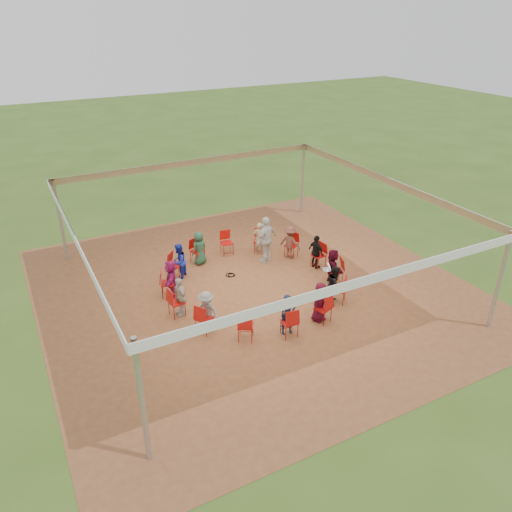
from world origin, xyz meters
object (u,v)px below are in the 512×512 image
chair_3 (259,241)px  chair_8 (177,302)px  person_seated_5 (179,261)px  person_seated_8 (207,311)px  chair_7 (168,283)px  person_seated_2 (290,242)px  chair_2 (291,245)px  person_seated_6 (171,278)px  person_seated_4 (199,248)px  chair_4 (227,243)px  chair_6 (176,265)px  person_seated_1 (316,252)px  chair_5 (197,251)px  chair_12 (323,308)px  person_seated_0 (333,267)px  chair_1 (318,255)px  chair_0 (336,271)px  chair_10 (246,326)px  chair_13 (339,290)px  cable_coil (231,275)px  chair_11 (289,322)px  standing_person (266,240)px  person_seated_3 (259,238)px  person_seated_7 (180,296)px  chair_9 (204,318)px  person_seated_11 (335,284)px  person_seated_9 (288,315)px  person_seated_10 (320,302)px  laptop (328,268)px

chair_3 → chair_8: bearing=64.3°
person_seated_5 → person_seated_8: (-0.36, -3.23, 0.00)m
chair_7 → person_seated_2: person_seated_2 is taller
chair_2 → chair_7: bearing=64.3°
person_seated_6 → person_seated_4: bearing=154.3°
chair_3 → chair_4: bearing=12.9°
chair_4 → chair_6: bearing=25.7°
person_seated_1 → person_seated_8: same height
chair_5 → chair_12: size_ratio=1.00×
person_seated_0 → chair_1: bearing=7.2°
chair_0 → chair_10: size_ratio=1.00×
chair_12 → chair_13: (1.03, 0.65, 0.00)m
cable_coil → person_seated_6: bearing=-172.2°
chair_10 → chair_11: 1.21m
standing_person → person_seated_2: bearing=148.5°
chair_11 → person_seated_3: bearing=77.4°
chair_4 → standing_person: bearing=136.7°
person_seated_7 → chair_4: bearing=129.6°
chair_9 → person_seated_7: size_ratio=0.74×
chair_9 → person_seated_4: 4.18m
person_seated_6 → cable_coil: bearing=117.0°
chair_12 → chair_7: bearing=115.7°
person_seated_2 → person_seated_8: size_ratio=1.00×
chair_11 → cable_coil: size_ratio=2.48×
person_seated_3 → cable_coil: person_seated_3 is taller
person_seated_1 → person_seated_11: (-0.75, -2.14, 0.00)m
person_seated_9 → cable_coil: bearing=96.2°
chair_9 → person_seated_2: 5.34m
person_seated_1 → person_seated_3: bearing=25.7°
chair_9 → person_seated_9: (2.02, -1.14, 0.17)m
chair_6 → person_seated_3: person_seated_3 is taller
chair_13 → person_seated_1: (0.66, 2.22, 0.17)m
person_seated_0 → chair_6: bearing=76.8°
person_seated_1 → person_seated_8: (-4.80, -1.69, 0.00)m
person_seated_10 → standing_person: 4.03m
chair_11 → person_seated_5: person_seated_5 is taller
chair_8 → person_seated_9: (2.42, -2.28, 0.17)m
person_seated_0 → person_seated_11: same height
chair_9 → cable_coil: (2.03, 2.61, -0.43)m
person_seated_2 → person_seated_6: size_ratio=1.00×
chair_11 → chair_2: bearing=64.3°
chair_4 → chair_6: size_ratio=1.00×
chair_1 → chair_4: (-2.41, 2.40, 0.00)m
person_seated_3 → person_seated_7: bearing=64.3°
person_seated_4 → person_seated_6: bearing=25.7°
chair_3 → laptop: bearing=137.5°
chair_4 → standing_person: standing_person is taller
chair_7 → person_seated_1: (5.17, -0.60, 0.17)m
person_seated_11 → chair_8: bearing=116.3°
person_seated_0 → chair_10: bearing=129.6°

